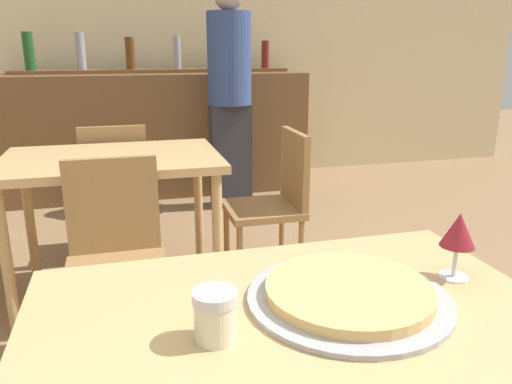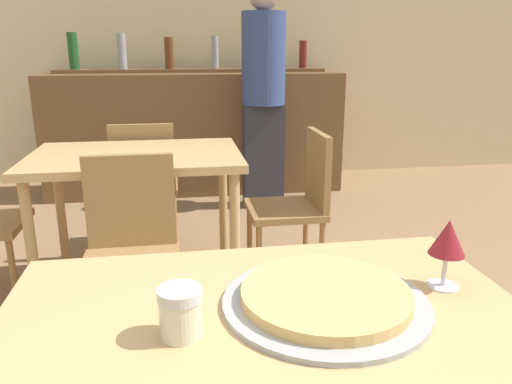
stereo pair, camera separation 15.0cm
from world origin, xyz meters
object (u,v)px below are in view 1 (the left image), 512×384
at_px(pizza_tray, 349,294).
at_px(chair_far_side_back, 116,182).
at_px(chair_far_side_right, 276,196).
at_px(wine_glass, 459,232).
at_px(cheese_shaker, 215,315).
at_px(person_standing, 230,90).
at_px(chair_far_side_front, 115,248).

bearing_deg(pizza_tray, chair_far_side_back, 103.02).
relative_size(chair_far_side_right, pizza_tray, 1.93).
xyz_separation_m(chair_far_side_right, wine_glass, (-0.06, -1.60, 0.38)).
xyz_separation_m(chair_far_side_right, pizza_tray, (-0.35, -1.64, 0.29)).
relative_size(cheese_shaker, wine_glass, 0.61).
relative_size(person_standing, wine_glass, 10.98).
distance_m(chair_far_side_back, person_standing, 1.32).
bearing_deg(cheese_shaker, chair_far_side_right, 69.16).
bearing_deg(person_standing, cheese_shaker, -102.63).
height_order(cheese_shaker, wine_glass, wine_glass).
height_order(chair_far_side_front, cheese_shaker, cheese_shaker).
xyz_separation_m(chair_far_side_front, chair_far_side_right, (0.86, 0.54, 0.00)).
bearing_deg(chair_far_side_right, chair_far_side_back, -122.16).
height_order(chair_far_side_front, person_standing, person_standing).
height_order(person_standing, wine_glass, person_standing).
distance_m(chair_far_side_front, chair_far_side_back, 1.08).
bearing_deg(chair_far_side_back, person_standing, -136.72).
bearing_deg(chair_far_side_front, person_standing, 64.96).
relative_size(chair_far_side_front, chair_far_side_back, 1.00).
relative_size(chair_far_side_front, person_standing, 0.48).
relative_size(chair_far_side_back, pizza_tray, 1.93).
bearing_deg(wine_glass, cheese_shaker, -169.46).
bearing_deg(person_standing, chair_far_side_back, -136.72).
bearing_deg(cheese_shaker, chair_far_side_front, 99.86).
bearing_deg(wine_glass, chair_far_side_right, 87.71).
bearing_deg(chair_far_side_right, chair_far_side_front, -57.84).
distance_m(chair_far_side_right, cheese_shaker, 1.86).
relative_size(chair_far_side_front, cheese_shaker, 8.65).
relative_size(cheese_shaker, person_standing, 0.06).
bearing_deg(cheese_shaker, person_standing, 77.37).
bearing_deg(chair_far_side_right, cheese_shaker, -20.84).
height_order(chair_far_side_right, wine_glass, wine_glass).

